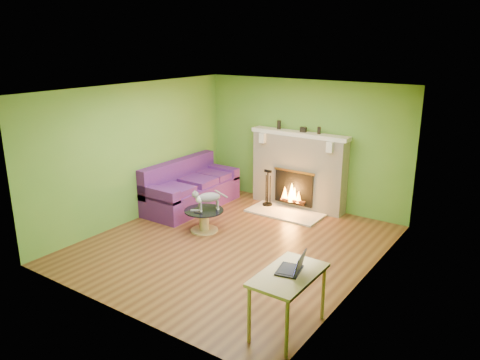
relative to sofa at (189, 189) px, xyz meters
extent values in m
plane|color=#552D18|center=(1.86, -1.04, -0.37)|extent=(5.00, 5.00, 0.00)
plane|color=white|center=(1.86, -1.04, 2.23)|extent=(5.00, 5.00, 0.00)
plane|color=#51862C|center=(1.86, 1.46, 0.93)|extent=(5.00, 0.00, 5.00)
plane|color=#51862C|center=(1.86, -3.54, 0.93)|extent=(5.00, 0.00, 5.00)
plane|color=#51862C|center=(-0.39, -1.04, 0.93)|extent=(0.00, 5.00, 5.00)
plane|color=#51862C|center=(4.11, -1.04, 0.93)|extent=(0.00, 5.00, 5.00)
plane|color=silver|center=(4.10, -1.94, 1.18)|extent=(0.00, 1.20, 1.20)
plane|color=white|center=(4.09, -1.94, 1.18)|extent=(0.00, 1.06, 1.06)
cube|color=beige|center=(1.86, 1.29, 0.38)|extent=(2.00, 0.35, 1.50)
cube|color=black|center=(1.86, 1.10, 0.07)|extent=(0.85, 0.03, 0.68)
cube|color=gold|center=(1.86, 1.09, 0.43)|extent=(0.91, 0.02, 0.04)
cylinder|color=black|center=(1.86, 1.06, -0.21)|extent=(0.55, 0.07, 0.07)
cube|color=beige|center=(1.86, 1.26, 1.17)|extent=(2.10, 0.28, 0.08)
cube|color=beige|center=(1.11, 1.07, 1.03)|extent=(0.12, 0.10, 0.20)
cube|color=beige|center=(2.61, 1.07, 1.03)|extent=(0.12, 0.10, 0.20)
cube|color=beige|center=(1.86, 0.76, -0.36)|extent=(1.50, 0.75, 0.03)
cube|color=beige|center=(1.86, 1.26, 1.17)|extent=(2.10, 0.28, 0.08)
cube|color=#49185D|center=(0.06, -0.01, -0.13)|extent=(0.96, 2.13, 0.48)
cube|color=#49185D|center=(-0.28, -0.01, 0.29)|extent=(0.22, 2.13, 0.60)
cube|color=#49185D|center=(0.06, -0.97, 0.18)|extent=(0.96, 0.22, 0.24)
cube|color=#49185D|center=(0.06, 0.95, 0.18)|extent=(0.96, 0.22, 0.24)
cube|color=#49185D|center=(0.11, -0.61, 0.18)|extent=(0.77, 0.57, 0.13)
cube|color=#49185D|center=(0.11, 0.10, 0.18)|extent=(0.77, 0.57, 0.13)
cube|color=#49185D|center=(0.11, 0.70, 0.18)|extent=(0.77, 0.57, 0.13)
cylinder|color=tan|center=(1.08, -0.85, -0.36)|extent=(0.50, 0.50, 0.03)
cylinder|color=tan|center=(1.08, -0.85, -0.17)|extent=(0.18, 0.18, 0.35)
cylinder|color=black|center=(1.08, -0.85, 0.02)|extent=(0.71, 0.71, 0.02)
cube|color=tan|center=(3.81, -2.65, 0.36)|extent=(0.59, 1.02, 0.04)
cylinder|color=tan|center=(3.56, -3.11, -0.01)|extent=(0.04, 0.04, 0.71)
cylinder|color=tan|center=(4.05, -3.11, -0.01)|extent=(0.04, 0.04, 0.71)
cylinder|color=tan|center=(3.56, -2.20, -0.01)|extent=(0.04, 0.04, 0.71)
cylinder|color=tan|center=(4.05, -2.20, -0.01)|extent=(0.04, 0.04, 0.71)
cube|color=gray|center=(0.98, -0.97, 0.04)|extent=(0.17, 0.13, 0.02)
cube|color=black|center=(1.10, -1.03, 0.04)|extent=(0.16, 0.06, 0.02)
cylinder|color=black|center=(1.36, 1.29, 1.30)|extent=(0.08, 0.08, 0.18)
cylinder|color=black|center=(2.27, 1.29, 1.28)|extent=(0.07, 0.07, 0.14)
cube|color=black|center=(1.92, 1.29, 1.26)|extent=(0.12, 0.08, 0.10)
camera|label=1|loc=(6.12, -6.98, 2.99)|focal=35.00mm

